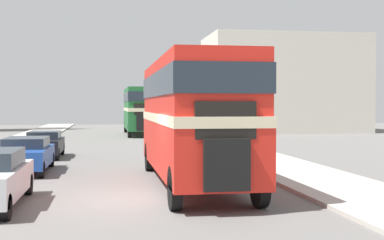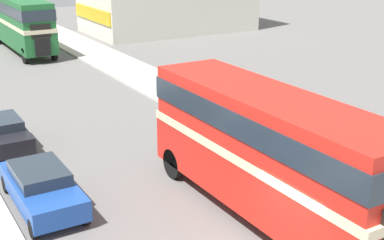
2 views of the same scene
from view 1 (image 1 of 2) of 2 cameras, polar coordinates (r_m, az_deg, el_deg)
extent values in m
plane|color=slate|center=(15.55, -6.55, -8.44)|extent=(120.00, 120.00, 0.00)
cube|color=#B7B2A8|center=(17.21, 16.71, -7.32)|extent=(3.50, 120.00, 0.12)
cube|color=red|center=(18.12, 0.00, -2.72)|extent=(2.54, 10.37, 1.59)
cube|color=beige|center=(18.07, 0.00, 0.25)|extent=(2.57, 10.42, 0.29)
cube|color=red|center=(18.07, 0.00, 3.47)|extent=(2.49, 10.16, 1.74)
cube|color=#232D38|center=(18.08, 0.00, 3.74)|extent=(2.57, 10.26, 0.78)
cube|color=black|center=(12.96, 3.73, -4.81)|extent=(1.14, 0.20, 1.27)
cube|color=black|center=(13.02, 3.60, -0.02)|extent=(1.52, 0.12, 0.93)
cylinder|color=black|center=(13.85, -1.83, -7.26)|extent=(0.28, 1.15, 1.15)
cylinder|color=black|center=(14.31, 7.25, -6.99)|extent=(0.28, 1.15, 1.15)
cylinder|color=black|center=(22.15, -4.61, -3.93)|extent=(0.28, 1.15, 1.15)
cylinder|color=black|center=(22.44, 1.17, -3.85)|extent=(0.28, 1.15, 1.15)
cube|color=#1E602D|center=(49.04, -5.68, 0.01)|extent=(2.40, 10.78, 1.62)
cube|color=beige|center=(49.02, -5.68, 1.13)|extent=(2.42, 10.83, 0.29)
cube|color=#1E602D|center=(49.02, -5.68, 2.34)|extent=(2.35, 10.56, 1.77)
cube|color=#232D38|center=(49.02, -5.68, 2.44)|extent=(2.42, 10.67, 0.80)
cube|color=black|center=(43.57, -5.24, -0.29)|extent=(1.08, 0.20, 1.30)
cube|color=black|center=(43.69, -5.26, 1.15)|extent=(1.44, 0.12, 0.94)
cylinder|color=black|center=(44.55, -6.69, -1.15)|extent=(0.28, 1.15, 1.15)
cylinder|color=black|center=(44.70, -3.97, -1.14)|extent=(0.28, 1.15, 1.15)
cylinder|color=black|center=(53.36, -7.10, -0.70)|extent=(0.28, 1.15, 1.15)
cylinder|color=black|center=(53.48, -4.82, -0.69)|extent=(0.28, 1.15, 1.15)
cylinder|color=black|center=(13.38, -19.25, -8.78)|extent=(0.20, 0.64, 0.64)
cylinder|color=black|center=(16.97, -17.06, -6.57)|extent=(0.20, 0.64, 0.64)
cube|color=#1E479E|center=(22.51, -17.30, -3.75)|extent=(1.83, 4.53, 0.70)
cube|color=#232D38|center=(22.64, -17.25, -2.31)|extent=(1.61, 2.36, 0.41)
cylinder|color=black|center=(20.64, -15.77, -5.11)|extent=(0.20, 0.64, 0.64)
cylinder|color=black|center=(24.45, -18.58, -4.09)|extent=(0.20, 0.64, 0.64)
cylinder|color=black|center=(24.24, -14.78, -4.11)|extent=(0.20, 0.64, 0.64)
cube|color=black|center=(28.54, -15.48, -2.64)|extent=(1.75, 4.05, 0.68)
cube|color=#232D38|center=(28.66, -15.45, -1.56)|extent=(1.54, 2.11, 0.39)
cylinder|color=black|center=(27.10, -17.47, -3.53)|extent=(0.20, 0.64, 0.64)
cylinder|color=black|center=(26.92, -14.20, -3.54)|extent=(0.20, 0.64, 0.64)
cylinder|color=black|center=(30.21, -16.60, -3.00)|extent=(0.20, 0.64, 0.64)
cylinder|color=black|center=(30.05, -13.67, -3.00)|extent=(0.20, 0.64, 0.64)
cylinder|color=#282833|center=(28.98, 6.86, -2.74)|extent=(0.15, 0.15, 0.80)
cylinder|color=#282833|center=(29.03, 7.21, -2.73)|extent=(0.15, 0.15, 0.80)
cylinder|color=maroon|center=(28.96, 7.04, -1.32)|extent=(0.33, 0.33, 0.63)
sphere|color=tan|center=(28.94, 7.04, -0.48)|extent=(0.22, 0.22, 0.22)
cube|color=beige|center=(54.93, 9.70, 3.77)|extent=(15.38, 8.86, 9.62)
cube|color=gold|center=(52.90, 1.71, 0.96)|extent=(0.12, 8.42, 1.15)
camera|label=2|loc=(10.92, -61.80, 34.01)|focal=50.00mm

